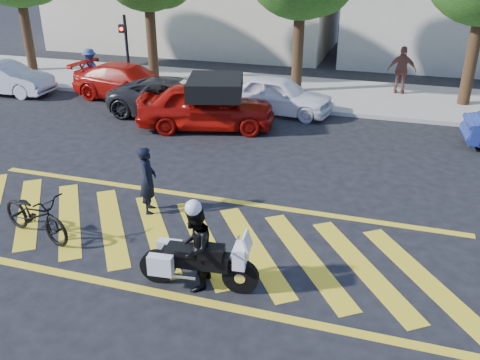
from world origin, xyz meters
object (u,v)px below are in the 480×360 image
(parked_far_left, at_px, (5,78))
(police_motorcycle, at_px, (196,262))
(parked_left, at_px, (129,82))
(parked_mid_right, at_px, (278,95))
(bicycle, at_px, (35,215))
(red_convertible, at_px, (206,106))
(officer_bike, at_px, (148,180))
(officer_moto, at_px, (195,248))
(parked_mid_left, at_px, (176,98))

(parked_far_left, bearing_deg, police_motorcycle, -130.73)
(parked_far_left, distance_m, parked_left, 5.36)
(parked_far_left, bearing_deg, parked_mid_right, -88.26)
(bicycle, height_order, parked_far_left, parked_far_left)
(parked_far_left, distance_m, parked_mid_right, 11.43)
(parked_left, bearing_deg, police_motorcycle, -139.25)
(police_motorcycle, height_order, red_convertible, red_convertible)
(parked_far_left, bearing_deg, officer_bike, -128.39)
(officer_moto, height_order, parked_left, officer_moto)
(bicycle, bearing_deg, police_motorcycle, -82.89)
(officer_bike, bearing_deg, bicycle, 114.77)
(parked_mid_left, bearing_deg, officer_bike, -161.97)
(parked_left, bearing_deg, officer_moto, -139.30)
(bicycle, xyz_separation_m, parked_far_left, (-8.56, 9.29, 0.13))
(parked_far_left, relative_size, parked_mid_left, 0.83)
(officer_bike, bearing_deg, red_convertible, -11.70)
(red_convertible, bearing_deg, parked_left, 45.04)
(officer_moto, bearing_deg, parked_far_left, -134.12)
(parked_mid_right, bearing_deg, parked_far_left, 100.89)
(officer_bike, bearing_deg, police_motorcycle, -157.71)
(officer_moto, distance_m, red_convertible, 8.80)
(bicycle, bearing_deg, red_convertible, 9.17)
(police_motorcycle, distance_m, officer_moto, 0.29)
(police_motorcycle, bearing_deg, officer_bike, 126.40)
(police_motorcycle, relative_size, parked_mid_left, 0.46)
(parked_far_left, xyz_separation_m, parked_mid_right, (11.40, 0.79, 0.02))
(officer_bike, xyz_separation_m, officer_moto, (2.10, -2.35, 0.01))
(police_motorcycle, relative_size, parked_left, 0.46)
(parked_mid_right, bearing_deg, police_motorcycle, -167.49)
(bicycle, distance_m, parked_far_left, 12.63)
(parked_left, bearing_deg, parked_mid_left, -111.05)
(officer_bike, xyz_separation_m, red_convertible, (-0.84, 5.94, -0.02))
(bicycle, xyz_separation_m, parked_mid_right, (2.84, 10.08, 0.16))
(red_convertible, xyz_separation_m, parked_mid_left, (-1.56, 1.00, -0.11))
(bicycle, relative_size, parked_left, 0.42)
(officer_moto, distance_m, parked_mid_right, 10.74)
(parked_left, height_order, parked_mid_right, parked_left)
(officer_bike, bearing_deg, parked_far_left, 34.14)
(parked_left, bearing_deg, parked_far_left, 105.48)
(parked_far_left, bearing_deg, red_convertible, -101.84)
(bicycle, bearing_deg, parked_mid_right, 0.37)
(officer_moto, bearing_deg, red_convertible, -166.07)
(officer_moto, xyz_separation_m, parked_mid_left, (-4.50, 9.29, -0.15))
(red_convertible, height_order, parked_mid_right, red_convertible)
(bicycle, bearing_deg, officer_moto, -82.88)
(parked_left, xyz_separation_m, parked_mid_right, (6.10, 0.00, -0.01))
(parked_far_left, height_order, parked_mid_left, parked_mid_left)
(parked_mid_left, relative_size, parked_mid_right, 1.20)
(parked_left, xyz_separation_m, parked_mid_left, (2.63, -1.40, -0.03))
(officer_bike, xyz_separation_m, police_motorcycle, (2.12, -2.35, -0.27))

